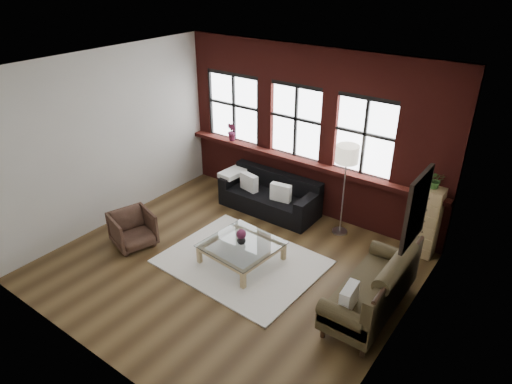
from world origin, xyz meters
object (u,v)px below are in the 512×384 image
Objects in this scene: dark_sofa at (269,194)px; armchair at (133,229)px; vintage_settee at (372,284)px; vase at (241,240)px; floor_lamp at (344,187)px; coffee_table at (242,253)px; drawer_chest at (427,221)px.

dark_sofa is 2.87× the size of armchair.
vintage_settee is at bearing -29.17° from dark_sofa.
floor_lamp is (0.90, 1.81, 0.50)m from vase.
floor_lamp is at bearing 63.54° from coffee_table.
vintage_settee is 1.01× the size of floor_lamp.
armchair is at bearing -168.28° from vintage_settee.
vintage_settee is 2.73× the size of armchair.
vase is (0.62, -1.70, 0.08)m from dark_sofa.
dark_sofa is 1.63m from floor_lamp.
armchair is 1.99m from coffee_table.
armchair is at bearing -116.91° from dark_sofa.
floor_lamp reaches higher than vase.
vase is at bearing -90.00° from coffee_table.
drawer_chest reaches higher than vintage_settee.
dark_sofa is 1.82m from coffee_table.
vase reaches higher than coffee_table.
vase is at bearing -176.72° from vintage_settee.
floor_lamp reaches higher than drawer_chest.
dark_sofa is 1.06× the size of floor_lamp.
coffee_table is (-2.20, -0.13, -0.33)m from vintage_settee.
coffee_table is 3.14m from drawer_chest.
coffee_table is (0.62, -1.70, -0.18)m from dark_sofa.
coffee_table is at bearing -69.93° from dark_sofa.
floor_lamp is (-1.44, -0.25, 0.31)m from drawer_chest.
dark_sofa reaches higher than armchair.
dark_sofa is 2.71m from armchair.
armchair is (-1.23, -2.42, -0.04)m from dark_sofa.
armchair is at bearing -158.89° from vase.
drawer_chest reaches higher than vase.
vase is at bearing -69.93° from dark_sofa.
dark_sofa reaches higher than vase.
floor_lamp reaches higher than coffee_table.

